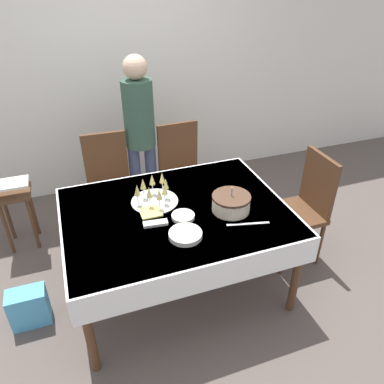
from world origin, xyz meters
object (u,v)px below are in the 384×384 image
Objects in this scene: dining_chair_far_left at (109,181)px; plate_stack_dessert at (183,216)px; person_standing at (140,126)px; champagne_tray at (154,192)px; dining_chair_far_right at (182,169)px; birthday_cake at (231,203)px; gift_bag at (29,307)px; dining_chair_right_end at (304,204)px; plate_stack_main at (185,235)px; high_chair at (14,201)px.

dining_chair_far_left is 1.12m from plate_stack_dessert.
plate_stack_dessert is 0.10× the size of person_standing.
plate_stack_dessert is (0.13, -0.27, -0.07)m from champagne_tray.
plate_stack_dessert is at bearing -107.78° from dining_chair_far_right.
person_standing is at bearing 107.41° from birthday_cake.
dining_chair_far_left is 1.27m from gift_bag.
dining_chair_far_right is 1.00× the size of dining_chair_right_end.
dining_chair_far_left is at bearing 124.74° from birthday_cake.
dining_chair_right_end is at bearing -50.37° from dining_chair_far_right.
person_standing reaches higher than dining_chair_far_right.
birthday_cake reaches higher than plate_stack_main.
high_chair reaches higher than gift_bag.
dining_chair_far_left is 1.00× the size of dining_chair_right_end.
dining_chair_far_right is 4.38× the size of plate_stack_main.
champagne_tray is 1.38m from high_chair.
person_standing is (-0.35, 0.15, 0.43)m from dining_chair_far_right.
person_standing is at bearing 83.09° from champagne_tray.
birthday_cake is at bearing -170.45° from dining_chair_right_end.
dining_chair_right_end is at bearing -32.20° from dining_chair_far_left.
dining_chair_far_right is 1.21m from dining_chair_right_end.
high_chair is at bearing 143.63° from champagne_tray.
person_standing is at bearing 156.77° from dining_chair_far_right.
plate_stack_main reaches higher than plate_stack_dessert.
dining_chair_right_end is at bearing -43.92° from person_standing.
dining_chair_right_end is at bearing -7.82° from champagne_tray.
champagne_tray reaches higher than plate_stack_dessert.
birthday_cake is 0.17× the size of person_standing.
dining_chair_far_left is at bearing -180.00° from dining_chair_far_right.
dining_chair_far_left is at bearing 110.00° from plate_stack_dessert.
person_standing reaches higher than gift_bag.
person_standing is 2.27× the size of high_chair.
high_chair is (-2.31, 0.96, -0.06)m from dining_chair_right_end.
gift_bag is (-1.13, -1.08, -0.82)m from person_standing.
dining_chair_far_right is at bearing 0.00° from dining_chair_far_left.
dining_chair_right_end is 2.29m from gift_bag.
plate_stack_dessert is at bearing 176.16° from birthday_cake.
dining_chair_far_right is at bearing -23.23° from person_standing.
dining_chair_far_left is 2.75× the size of champagne_tray.
plate_stack_main is (-0.38, -1.24, 0.21)m from dining_chair_far_right.
person_standing is (-1.13, 1.08, 0.43)m from dining_chair_right_end.
dining_chair_far_left is 0.71m from dining_chair_far_right.
plate_stack_main is (0.08, -0.47, -0.07)m from champagne_tray.
high_chair is at bearing 132.39° from plate_stack_main.
dining_chair_far_right is (0.71, 0.00, 0.00)m from dining_chair_far_left.
person_standing is at bearing 43.74° from gift_bag.
dining_chair_far_right is 1.79m from gift_bag.
champagne_tray is 1.23m from gift_bag.
dining_chair_far_left is 0.85m from champagne_tray.
dining_chair_right_end reaches higher than high_chair.
dining_chair_far_left is 1.75m from dining_chair_right_end.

